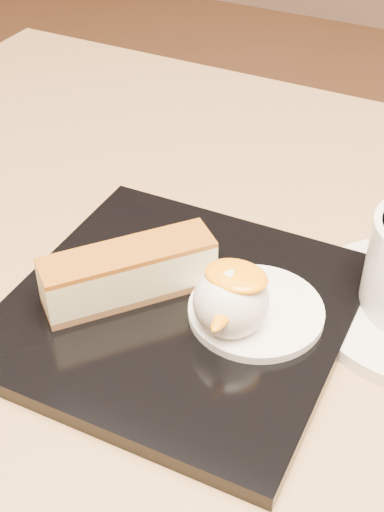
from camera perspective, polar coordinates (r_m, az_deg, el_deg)
The scene contains 7 objects.
table at distance 0.60m, azimuth -3.21°, elevation -16.36°, with size 0.80×0.80×0.72m.
dessert_plate at distance 0.48m, azimuth -1.07°, elevation -4.46°, with size 0.22×0.22×0.01m, color black.
cheesecake at distance 0.48m, azimuth -5.10°, elevation -1.34°, with size 0.10×0.11×0.04m.
cream_smear at distance 0.47m, azimuth 5.14°, elevation -4.41°, with size 0.09×0.09×0.01m, color white.
ice_cream_scoop at distance 0.45m, azimuth 3.12°, elevation -3.59°, with size 0.05×0.05×0.05m, color white.
mango_sauce at distance 0.44m, azimuth 3.56°, elevation -1.60°, with size 0.04×0.03×0.01m, color orange.
mint_sprig at distance 0.50m, azimuth 3.16°, elevation -1.30°, with size 0.03×0.02×0.00m.
Camera 1 is at (0.18, -0.29, 1.06)m, focal length 50.00 mm.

